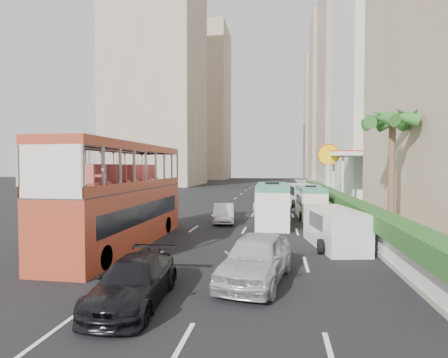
% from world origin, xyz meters
% --- Properties ---
extents(ground_plane, '(200.00, 200.00, 0.00)m').
position_xyz_m(ground_plane, '(0.00, 0.00, 0.00)').
color(ground_plane, black).
rests_on(ground_plane, ground).
extents(double_decker_bus, '(2.50, 11.00, 5.06)m').
position_xyz_m(double_decker_bus, '(-6.00, 0.00, 2.53)').
color(double_decker_bus, '#A43921').
rests_on(double_decker_bus, ground).
extents(car_silver_lane_a, '(1.95, 4.15, 1.32)m').
position_xyz_m(car_silver_lane_a, '(-2.13, 7.78, 0.00)').
color(car_silver_lane_a, silver).
rests_on(car_silver_lane_a, ground).
extents(car_silver_lane_b, '(2.75, 5.06, 1.63)m').
position_xyz_m(car_silver_lane_b, '(0.94, -4.42, 0.00)').
color(car_silver_lane_b, silver).
rests_on(car_silver_lane_b, ground).
extents(car_black, '(2.07, 4.51, 1.28)m').
position_xyz_m(car_black, '(-2.39, -6.91, 0.00)').
color(car_black, black).
rests_on(car_black, ground).
extents(van_asset, '(3.36, 5.58, 1.45)m').
position_xyz_m(van_asset, '(1.07, 14.69, 0.00)').
color(van_asset, silver).
rests_on(van_asset, ground).
extents(minibus_near, '(2.19, 6.24, 2.75)m').
position_xyz_m(minibus_near, '(1.26, 7.49, 1.37)').
color(minibus_near, silver).
rests_on(minibus_near, ground).
extents(minibus_far, '(2.02, 5.39, 2.35)m').
position_xyz_m(minibus_far, '(4.10, 11.27, 1.18)').
color(minibus_far, silver).
rests_on(minibus_far, ground).
extents(panel_van_near, '(2.67, 4.91, 1.86)m').
position_xyz_m(panel_van_near, '(4.40, 1.30, 0.93)').
color(panel_van_near, silver).
rests_on(panel_van_near, ground).
extents(panel_van_far, '(3.00, 5.64, 2.15)m').
position_xyz_m(panel_van_far, '(4.01, 19.39, 1.07)').
color(panel_van_far, silver).
rests_on(panel_van_far, ground).
extents(sidewalk, '(6.00, 120.00, 0.18)m').
position_xyz_m(sidewalk, '(9.00, 25.00, 0.09)').
color(sidewalk, '#99968C').
rests_on(sidewalk, ground).
extents(kerb_wall, '(0.30, 44.00, 1.00)m').
position_xyz_m(kerb_wall, '(6.20, 14.00, 0.68)').
color(kerb_wall, silver).
rests_on(kerb_wall, sidewalk).
extents(hedge, '(1.10, 44.00, 0.70)m').
position_xyz_m(hedge, '(6.20, 14.00, 1.53)').
color(hedge, '#2D6626').
rests_on(hedge, kerb_wall).
extents(palm_tree, '(0.36, 0.36, 6.40)m').
position_xyz_m(palm_tree, '(7.80, 4.00, 3.38)').
color(palm_tree, brown).
rests_on(palm_tree, sidewalk).
extents(shell_station, '(6.50, 8.00, 5.50)m').
position_xyz_m(shell_station, '(10.00, 23.00, 2.75)').
color(shell_station, silver).
rests_on(shell_station, ground).
extents(tower_mid, '(16.00, 16.00, 50.00)m').
position_xyz_m(tower_mid, '(18.00, 58.00, 25.00)').
color(tower_mid, '#B6A58F').
rests_on(tower_mid, ground).
extents(tower_far_a, '(14.00, 14.00, 44.00)m').
position_xyz_m(tower_far_a, '(17.00, 82.00, 22.00)').
color(tower_far_a, tan).
rests_on(tower_far_a, ground).
extents(tower_far_b, '(14.00, 14.00, 40.00)m').
position_xyz_m(tower_far_b, '(17.00, 104.00, 20.00)').
color(tower_far_b, '#B6A58F').
rests_on(tower_far_b, ground).
extents(tower_left_a, '(18.00, 18.00, 52.00)m').
position_xyz_m(tower_left_a, '(-24.00, 55.00, 26.00)').
color(tower_left_a, '#B6A58F').
rests_on(tower_left_a, ground).
extents(tower_left_b, '(16.00, 16.00, 46.00)m').
position_xyz_m(tower_left_b, '(-22.00, 90.00, 23.00)').
color(tower_left_b, tan).
rests_on(tower_left_b, ground).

